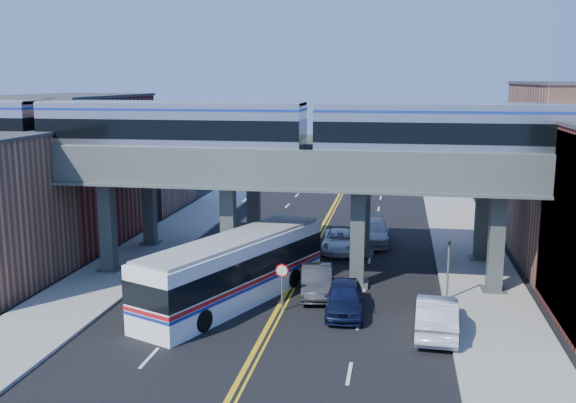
# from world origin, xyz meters

# --- Properties ---
(ground) EXTENTS (120.00, 120.00, 0.00)m
(ground) POSITION_xyz_m (0.00, 0.00, 0.00)
(ground) COLOR black
(ground) RESTS_ON ground
(sidewalk_west) EXTENTS (5.00, 70.00, 0.16)m
(sidewalk_west) POSITION_xyz_m (-11.50, 10.00, 0.08)
(sidewalk_west) COLOR gray
(sidewalk_west) RESTS_ON ground
(sidewalk_east) EXTENTS (5.00, 70.00, 0.16)m
(sidewalk_east) POSITION_xyz_m (11.50, 10.00, 0.08)
(sidewalk_east) COLOR gray
(sidewalk_east) RESTS_ON ground
(building_west_b) EXTENTS (8.00, 14.00, 11.00)m
(building_west_b) POSITION_xyz_m (-18.50, 16.00, 5.50)
(building_west_b) COLOR maroon
(building_west_b) RESTS_ON ground
(building_west_c) EXTENTS (8.00, 10.00, 8.00)m
(building_west_c) POSITION_xyz_m (-18.50, 29.00, 4.00)
(building_west_c) COLOR #9E6A52
(building_west_c) RESTS_ON ground
(building_east_c) EXTENTS (8.00, 10.00, 9.00)m
(building_east_c) POSITION_xyz_m (18.50, 29.00, 4.50)
(building_east_c) COLOR maroon
(building_east_c) RESTS_ON ground
(mural_panel) EXTENTS (0.10, 9.50, 9.50)m
(mural_panel) POSITION_xyz_m (14.55, 4.00, 4.75)
(mural_panel) COLOR teal
(mural_panel) RESTS_ON ground
(elevated_viaduct_near) EXTENTS (52.00, 3.60, 7.40)m
(elevated_viaduct_near) POSITION_xyz_m (0.00, 8.00, 6.47)
(elevated_viaduct_near) COLOR #3D4644
(elevated_viaduct_near) RESTS_ON ground
(elevated_viaduct_far) EXTENTS (52.00, 3.60, 7.40)m
(elevated_viaduct_far) POSITION_xyz_m (0.00, 15.00, 6.47)
(elevated_viaduct_far) COLOR #3D4644
(elevated_viaduct_far) RESTS_ON ground
(transit_train) EXTENTS (50.48, 3.17, 3.70)m
(transit_train) POSITION_xyz_m (-7.49, 8.00, 9.40)
(transit_train) COLOR black
(transit_train) RESTS_ON elevated_viaduct_near
(stop_sign) EXTENTS (0.76, 0.09, 2.63)m
(stop_sign) POSITION_xyz_m (0.30, 3.00, 1.76)
(stop_sign) COLOR slate
(stop_sign) RESTS_ON ground
(traffic_signal) EXTENTS (0.15, 0.18, 4.10)m
(traffic_signal) POSITION_xyz_m (9.20, 6.00, 2.30)
(traffic_signal) COLOR slate
(traffic_signal) RESTS_ON ground
(transit_bus) EXTENTS (8.25, 13.90, 3.56)m
(transit_bus) POSITION_xyz_m (-2.57, 3.99, 1.83)
(transit_bus) COLOR white
(transit_bus) RESTS_ON ground
(car_lane_a) EXTENTS (2.39, 5.15, 1.71)m
(car_lane_a) POSITION_xyz_m (3.65, 3.18, 0.85)
(car_lane_a) COLOR #0E1533
(car_lane_a) RESTS_ON ground
(car_lane_b) EXTENTS (2.42, 5.22, 1.66)m
(car_lane_b) POSITION_xyz_m (1.80, 5.92, 0.83)
(car_lane_b) COLOR #29292B
(car_lane_b) RESTS_ON ground
(car_lane_c) EXTENTS (2.74, 5.49, 1.49)m
(car_lane_c) POSITION_xyz_m (2.23, 15.86, 0.75)
(car_lane_c) COLOR white
(car_lane_c) RESTS_ON ground
(car_lane_d) EXTENTS (2.49, 5.96, 1.72)m
(car_lane_d) POSITION_xyz_m (4.53, 18.71, 0.86)
(car_lane_d) COLOR #B7B8BC
(car_lane_d) RESTS_ON ground
(car_parked_curb) EXTENTS (2.22, 5.72, 1.86)m
(car_parked_curb) POSITION_xyz_m (8.36, 1.18, 0.93)
(car_parked_curb) COLOR silver
(car_parked_curb) RESTS_ON ground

